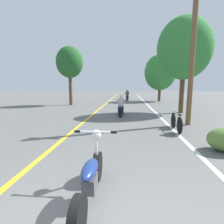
# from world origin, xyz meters

# --- Properties ---
(lane_stripe_center) EXTENTS (0.14, 48.00, 0.01)m
(lane_stripe_center) POSITION_xyz_m (-1.70, 13.02, 0.00)
(lane_stripe_center) COLOR yellow
(lane_stripe_center) RESTS_ON ground
(lane_stripe_edge) EXTENTS (0.14, 48.00, 0.01)m
(lane_stripe_edge) POSITION_xyz_m (2.59, 13.02, 0.00)
(lane_stripe_edge) COLOR white
(lane_stripe_edge) RESTS_ON ground
(utility_pole) EXTENTS (1.10, 0.24, 6.82)m
(utility_pole) POSITION_xyz_m (3.56, 7.11, 3.50)
(utility_pole) COLOR brown
(utility_pole) RESTS_ON ground
(roadside_tree_right_near) EXTENTS (3.60, 3.24, 6.44)m
(roadside_tree_right_near) POSITION_xyz_m (4.34, 11.01, 4.35)
(roadside_tree_right_near) COLOR #513A23
(roadside_tree_right_near) RESTS_ON ground
(roadside_tree_right_far) EXTENTS (3.69, 3.32, 5.58)m
(roadside_tree_right_far) POSITION_xyz_m (4.43, 20.11, 3.45)
(roadside_tree_right_far) COLOR #513A23
(roadside_tree_right_far) RESTS_ON ground
(roadside_tree_left) EXTENTS (2.59, 2.33, 5.60)m
(roadside_tree_left) POSITION_xyz_m (-4.98, 15.23, 4.07)
(roadside_tree_left) COLOR #513A23
(roadside_tree_left) RESTS_ON ground
(motorcycle_foreground) EXTENTS (0.80, 2.00, 1.07)m
(motorcycle_foreground) POSITION_xyz_m (-0.01, 1.07, 0.41)
(motorcycle_foreground) COLOR black
(motorcycle_foreground) RESTS_ON ground
(motorcycle_rider_lead) EXTENTS (0.50, 1.94, 1.34)m
(motorcycle_rider_lead) POSITION_xyz_m (0.17, 9.51, 0.51)
(motorcycle_rider_lead) COLOR black
(motorcycle_rider_lead) RESTS_ON ground
(motorcycle_rider_far) EXTENTS (0.50, 2.17, 1.36)m
(motorcycle_rider_far) POSITION_xyz_m (0.56, 21.08, 0.52)
(motorcycle_rider_far) COLOR black
(motorcycle_rider_far) RESTS_ON ground
(bicycle_parked) EXTENTS (0.44, 1.67, 0.81)m
(bicycle_parked) POSITION_xyz_m (2.65, 5.86, 0.37)
(bicycle_parked) COLOR black
(bicycle_parked) RESTS_ON ground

